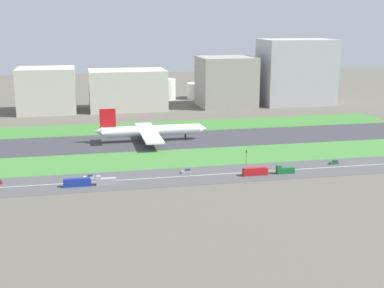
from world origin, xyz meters
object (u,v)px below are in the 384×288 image
car_3 (187,171)px  terminal_building (47,90)px  truck_1 (106,181)px  cargo_warehouse (296,72)px  fuel_tank_west (164,89)px  bus_0 (255,171)px  traffic_light (246,156)px  truck_0 (285,170)px  bus_1 (77,182)px  car_2 (89,177)px  fuel_tank_centre (199,91)px  office_tower (226,82)px  airliner (149,131)px  hangar_building (127,90)px  car_5 (334,162)px

car_3 → terminal_building: size_ratio=0.10×
truck_1 → cargo_warehouse: cargo_warehouse is taller
fuel_tank_west → cargo_warehouse: bearing=-23.7°
bus_0 → cargo_warehouse: cargo_warehouse is taller
traffic_light → truck_0: bearing=-54.8°
terminal_building → bus_1: bearing=-83.7°
truck_0 → car_2: size_ratio=1.91×
bus_0 → fuel_tank_centre: (27.66, 237.00, 4.93)m
truck_0 → bus_0: truck_0 is taller
car_2 → terminal_building: 184.54m
bus_1 → office_tower: bearing=-121.7°
fuel_tank_west → truck_0: bearing=-85.7°
truck_1 → bus_0: (66.93, 0.00, 0.15)m
airliner → car_2: airliner is taller
truck_1 → traffic_light: 70.82m
bus_0 → office_tower: size_ratio=0.27×
traffic_light → hangar_building: size_ratio=0.12×
bus_1 → hangar_building: hangar_building is taller
car_5 → fuel_tank_west: fuel_tank_west is taller
truck_1 → hangar_building: 194.44m
truck_0 → car_3: size_ratio=1.91×
car_2 → fuel_tank_centre: 248.67m
truck_0 → car_2: (-87.90, 10.00, -0.75)m
bus_0 → car_5: size_ratio=2.64×
car_2 → terminal_building: size_ratio=0.10×
airliner → car_3: 68.70m
bus_0 → cargo_warehouse: bearing=-117.3°
hangar_building → bus_1: bearing=-101.6°
airliner → terminal_building: bearing=118.5°
car_5 → hangar_building: (-83.27, 182.00, 14.42)m
truck_0 → office_tower: 194.51m
airliner → car_3: (8.23, -68.00, -5.31)m
truck_0 → hangar_building: bearing=-74.4°
truck_0 → traffic_light: size_ratio=1.17×
bus_0 → traffic_light: 18.23m
hangar_building → office_tower: office_tower is taller
hangar_building → fuel_tank_centre: (67.12, 45.00, -8.60)m
fuel_tank_west → fuel_tank_centre: 31.26m
truck_1 → hangar_building: bearing=-98.1°
car_3 → traffic_light: 32.29m
car_2 → car_5: bearing=0.0°
cargo_warehouse → bus_0: bearing=-117.3°
bus_1 → car_3: (49.17, 10.00, -0.90)m
traffic_light → office_tower: office_tower is taller
bus_1 → bus_0: size_ratio=1.00×
hangar_building → office_tower: 79.18m
airliner → truck_0: size_ratio=7.74×
truck_1 → fuel_tank_west: bearing=-105.0°
car_2 → fuel_tank_west: (70.19, 227.00, 7.99)m
bus_0 → traffic_light: size_ratio=1.61×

